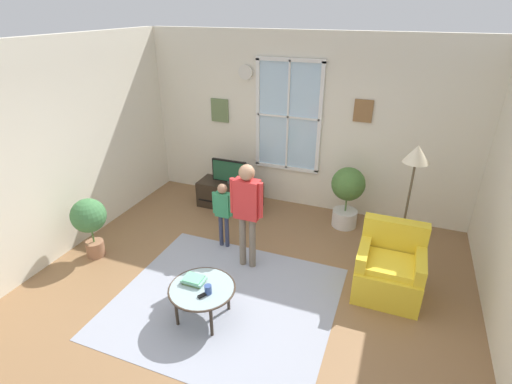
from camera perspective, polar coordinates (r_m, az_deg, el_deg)
name	(u,v)px	position (r m, az deg, el deg)	size (l,w,h in m)	color
ground_plane	(237,304)	(4.81, -2.81, -16.18)	(6.02, 6.12, 0.02)	olive
back_wall	(304,124)	(6.49, 7.06, 9.92)	(5.42, 0.17, 2.88)	silver
side_wall_left	(34,160)	(5.65, -29.90, 4.09)	(0.12, 5.52, 2.88)	silver
area_rug	(225,301)	(4.84, -4.60, -15.70)	(2.56, 2.29, 0.01)	#999EAD
tv_stand	(230,195)	(6.75, -3.85, -0.41)	(1.09, 0.47, 0.45)	#2D2319
television	(229,171)	(6.56, -3.97, 3.05)	(0.61, 0.08, 0.42)	#4C4C4C
armchair	(389,269)	(5.03, 19.02, -10.70)	(0.76, 0.74, 0.87)	yellow
coffee_table	(202,290)	(4.42, -7.96, -14.05)	(0.75, 0.75, 0.42)	#99B2B7
book_stack	(194,280)	(4.47, -9.15, -12.67)	(0.25, 0.17, 0.07)	#51703D
cup	(208,289)	(4.29, -7.07, -14.06)	(0.08, 0.08, 0.10)	#334C8C
remote_near_books	(204,295)	(4.30, -7.68, -14.75)	(0.04, 0.14, 0.02)	black
person_red_shirt	(247,205)	(4.90, -1.33, -1.95)	(0.44, 0.20, 1.47)	#726656
person_green_shirt	(223,208)	(5.47, -4.88, -2.39)	(0.30, 0.14, 1.00)	#333851
potted_plant_by_window	(347,192)	(6.15, 13.31, 0.00)	(0.52, 0.52, 0.99)	silver
potted_plant_corner	(89,220)	(5.73, -23.35, -3.75)	(0.47, 0.47, 0.88)	#9E6B4C
floor_lamp	(415,167)	(5.14, 22.33, 3.46)	(0.32, 0.32, 1.69)	black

